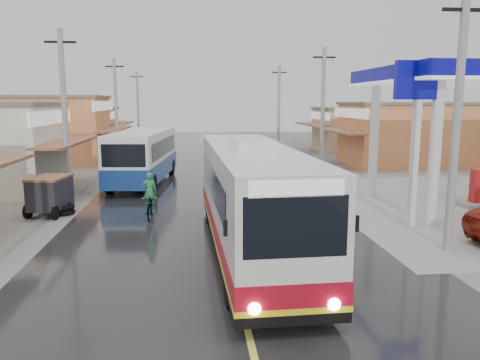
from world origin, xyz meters
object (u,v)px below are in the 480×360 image
Objects in this scene: coach_bus at (251,198)px; tricycle_near at (50,193)px; cyclist at (150,203)px; tyre_stack at (64,209)px; second_bus at (144,156)px.

coach_bus is 5.03× the size of tricycle_near.
tyre_stack is (-3.71, 1.01, -0.41)m from cyclist.
coach_bus is at bearing -64.34° from second_bus.
second_bus is 4.87× the size of cyclist.
second_bus is at bearing 107.95° from coach_bus.
second_bus is at bearing 97.89° from cyclist.
cyclist reaches higher than tyre_stack.
cyclist is at bearing -76.54° from second_bus.
tricycle_near is at bearing 174.63° from tyre_stack.
second_bus is 4.08× the size of tricycle_near.
tricycle_near is 2.59× the size of tyre_stack.
cyclist is (-3.55, 4.64, -1.10)m from coach_bus.
second_bus is 10.58× the size of tyre_stack.
tyre_stack is at bearing 165.32° from cyclist.
cyclist is 3.86m from tyre_stack.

